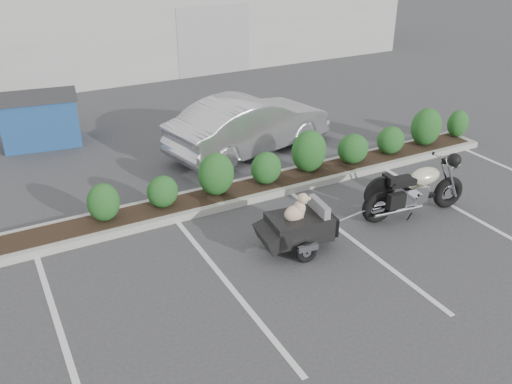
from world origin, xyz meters
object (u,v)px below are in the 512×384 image
motorcycle (416,191)px  dumpster (40,120)px  sedan (250,125)px  pet_trailer (298,226)px

motorcycle → dumpster: bearing=134.5°
motorcycle → sedan: bearing=113.1°
motorcycle → pet_trailer: motorcycle is taller
motorcycle → dumpster: 9.84m
motorcycle → sedan: (-1.37, 4.62, 0.18)m
sedan → dumpster: sedan is taller
motorcycle → sedan: size_ratio=0.54×
motorcycle → dumpster: motorcycle is taller
pet_trailer → sedan: 4.81m
dumpster → sedan: bearing=-25.8°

